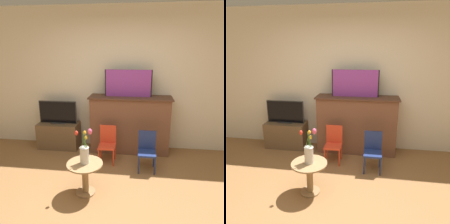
# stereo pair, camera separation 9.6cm
# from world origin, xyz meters

# --- Properties ---
(ground_plane) EXTENTS (14.00, 14.00, 0.00)m
(ground_plane) POSITION_xyz_m (0.00, 0.00, 0.00)
(ground_plane) COLOR olive
(wall_back) EXTENTS (8.00, 0.06, 2.70)m
(wall_back) POSITION_xyz_m (0.00, 2.13, 1.35)
(wall_back) COLOR beige
(wall_back) RESTS_ON ground
(fireplace_mantel) EXTENTS (1.52, 0.46, 1.08)m
(fireplace_mantel) POSITION_xyz_m (0.19, 1.89, 0.56)
(fireplace_mantel) COLOR brown
(fireplace_mantel) RESTS_ON ground
(painting) EXTENTS (0.86, 0.03, 0.49)m
(painting) POSITION_xyz_m (0.15, 1.89, 1.33)
(painting) COLOR black
(painting) RESTS_ON fireplace_mantel
(tv_stand) EXTENTS (0.80, 0.41, 0.51)m
(tv_stand) POSITION_xyz_m (-1.22, 1.88, 0.26)
(tv_stand) COLOR brown
(tv_stand) RESTS_ON ground
(tv_monitor) EXTENTS (0.75, 0.12, 0.45)m
(tv_monitor) POSITION_xyz_m (-1.22, 1.88, 0.73)
(tv_monitor) COLOR #2D2D2D
(tv_monitor) RESTS_ON tv_stand
(chair_red) EXTENTS (0.29, 0.29, 0.64)m
(chair_red) POSITION_xyz_m (-0.17, 1.42, 0.36)
(chair_red) COLOR red
(chair_red) RESTS_ON ground
(chair_blue) EXTENTS (0.29, 0.29, 0.64)m
(chair_blue) POSITION_xyz_m (0.51, 1.24, 0.36)
(chair_blue) COLOR navy
(chair_blue) RESTS_ON ground
(side_table) EXTENTS (0.49, 0.49, 0.46)m
(side_table) POSITION_xyz_m (-0.34, 0.48, 0.30)
(side_table) COLOR #99754C
(side_table) RESTS_ON ground
(vase_tulips) EXTENTS (0.22, 0.15, 0.49)m
(vase_tulips) POSITION_xyz_m (-0.34, 0.49, 0.62)
(vase_tulips) COLOR beige
(vase_tulips) RESTS_ON side_table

